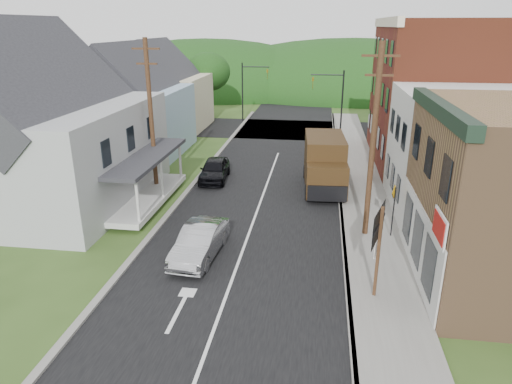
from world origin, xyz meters
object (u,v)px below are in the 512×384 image
at_px(dark_sedan, 214,170).
at_px(delivery_van, 325,164).
at_px(silver_sedan, 200,242).
at_px(warning_sign, 394,203).
at_px(route_sign_cluster, 378,239).

distance_m(dark_sedan, delivery_van, 7.20).
bearing_deg(silver_sedan, delivery_van, 65.68).
height_order(delivery_van, warning_sign, delivery_van).
xyz_separation_m(silver_sedan, warning_sign, (8.53, 3.08, 1.10)).
bearing_deg(silver_sedan, warning_sign, 24.24).
relative_size(dark_sedan, delivery_van, 0.71).
distance_m(silver_sedan, dark_sedan, 10.60).
height_order(dark_sedan, route_sign_cluster, route_sign_cluster).
bearing_deg(route_sign_cluster, warning_sign, 93.23).
height_order(delivery_van, route_sign_cluster, route_sign_cluster).
height_order(dark_sedan, warning_sign, warning_sign).
xyz_separation_m(silver_sedan, dark_sedan, (-1.76, 10.45, -0.00)).
xyz_separation_m(dark_sedan, route_sign_cluster, (8.96, -12.70, 1.73)).
height_order(silver_sedan, warning_sign, warning_sign).
bearing_deg(silver_sedan, dark_sedan, 103.93).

